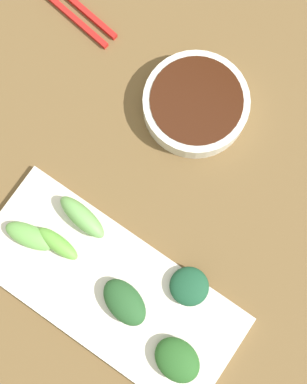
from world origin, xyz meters
TOP-DOWN VIEW (x-y plane):
  - tabletop at (0.00, 0.00)m, footprint 2.10×2.10m
  - sauce_bowl at (-0.17, -0.03)m, footprint 0.14×0.14m
  - serving_plate at (0.10, 0.02)m, footprint 0.15×0.35m
  - broccoli_leafy_0 at (0.10, 0.04)m, footprint 0.06×0.08m
  - broccoli_leafy_1 at (0.12, 0.14)m, footprint 0.06×0.07m
  - broccoli_leafy_2 at (0.04, 0.10)m, footprint 0.05×0.05m
  - broccoli_stalk_3 at (0.09, -0.07)m, footprint 0.02×0.06m
  - broccoli_stalk_4 at (0.04, -0.06)m, footprint 0.04×0.08m
  - broccoli_stalk_5 at (0.10, -0.11)m, footprint 0.04×0.07m

SIDE VIEW (x-z plane):
  - tabletop at x=0.00m, z-range 0.00..0.02m
  - serving_plate at x=0.10m, z-range 0.02..0.03m
  - sauce_bowl at x=-0.17m, z-range 0.02..0.05m
  - broccoli_stalk_5 at x=0.10m, z-range 0.03..0.05m
  - broccoli_leafy_2 at x=0.04m, z-range 0.03..0.05m
  - broccoli_stalk_3 at x=0.09m, z-range 0.03..0.05m
  - broccoli_leafy_1 at x=0.12m, z-range 0.03..0.06m
  - broccoli_leafy_0 at x=0.10m, z-range 0.03..0.06m
  - broccoli_stalk_4 at x=0.04m, z-range 0.03..0.06m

